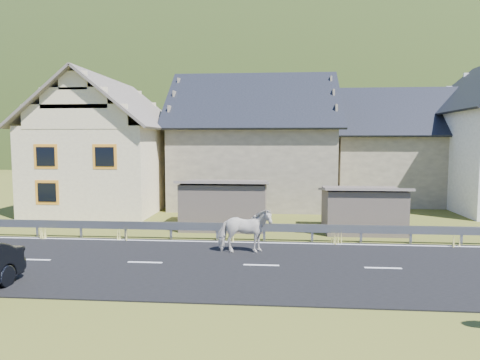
{
  "coord_description": "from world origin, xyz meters",
  "views": [
    {
      "loc": [
        0.45,
        -14.05,
        4.19
      ],
      "look_at": [
        -1.02,
        3.64,
        2.58
      ],
      "focal_mm": 32.0,
      "sensor_mm": 36.0,
      "label": 1
    }
  ],
  "objects": [
    {
      "name": "ground",
      "position": [
        0.0,
        0.0,
        0.0
      ],
      "size": [
        160.0,
        160.0,
        0.0
      ],
      "primitive_type": "plane",
      "color": "#444917",
      "rests_on": "ground"
    },
    {
      "name": "road",
      "position": [
        0.0,
        0.0,
        0.02
      ],
      "size": [
        60.0,
        7.0,
        0.04
      ],
      "primitive_type": "cube",
      "color": "black",
      "rests_on": "ground"
    },
    {
      "name": "lane_markings",
      "position": [
        0.0,
        0.0,
        0.04
      ],
      "size": [
        60.0,
        6.6,
        0.01
      ],
      "primitive_type": "cube",
      "color": "silver",
      "rests_on": "road"
    },
    {
      "name": "guardrail",
      "position": [
        -0.0,
        3.68,
        0.56
      ],
      "size": [
        28.1,
        0.09,
        0.75
      ],
      "color": "#93969B",
      "rests_on": "ground"
    },
    {
      "name": "shed_left",
      "position": [
        -2.0,
        6.5,
        1.1
      ],
      "size": [
        4.3,
        3.3,
        2.4
      ],
      "primitive_type": "cube",
      "color": "#695B51",
      "rests_on": "ground"
    },
    {
      "name": "shed_right",
      "position": [
        4.5,
        6.0,
        1.0
      ],
      "size": [
        3.8,
        2.9,
        2.2
      ],
      "primitive_type": "cube",
      "color": "#695B51",
      "rests_on": "ground"
    },
    {
      "name": "house_cream",
      "position": [
        -10.0,
        12.0,
        4.36
      ],
      "size": [
        7.8,
        9.8,
        8.3
      ],
      "color": "#FDEEB6",
      "rests_on": "ground"
    },
    {
      "name": "house_stone_a",
      "position": [
        -1.0,
        15.0,
        4.63
      ],
      "size": [
        10.8,
        9.8,
        8.9
      ],
      "color": "tan",
      "rests_on": "ground"
    },
    {
      "name": "house_stone_b",
      "position": [
        9.0,
        17.0,
        4.24
      ],
      "size": [
        9.8,
        8.8,
        8.1
      ],
      "color": "tan",
      "rests_on": "ground"
    },
    {
      "name": "mountain",
      "position": [
        5.0,
        180.0,
        -20.0
      ],
      "size": [
        440.0,
        280.0,
        260.0
      ],
      "primitive_type": "ellipsoid",
      "color": "#223213",
      "rests_on": "ground"
    },
    {
      "name": "conifer_patch",
      "position": [
        -55.0,
        110.0,
        6.0
      ],
      "size": [
        76.0,
        50.0,
        28.0
      ],
      "primitive_type": "ellipsoid",
      "color": "black",
      "rests_on": "ground"
    },
    {
      "name": "horse",
      "position": [
        -0.68,
        1.58,
        0.88
      ],
      "size": [
        1.11,
        2.07,
        1.68
      ],
      "primitive_type": "imported",
      "rotation": [
        0.0,
        0.0,
        1.68
      ],
      "color": "silver",
      "rests_on": "road"
    }
  ]
}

